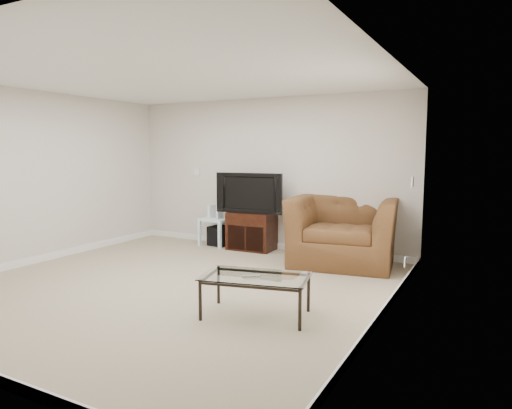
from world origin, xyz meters
The scene contains 18 objects.
floor centered at (0.00, 0.00, 0.00)m, with size 5.00×5.00×0.00m, color tan.
ceiling centered at (0.00, 0.00, 2.50)m, with size 5.00×5.00×0.00m, color white.
wall_back centered at (0.00, 2.50, 1.25)m, with size 5.00×0.02×2.50m, color silver.
wall_left centered at (-2.50, 0.00, 1.25)m, with size 0.02×5.00×2.50m, color silver.
wall_right centered at (2.50, 0.00, 1.25)m, with size 0.02×5.00×2.50m, color silver.
plate_back centered at (-1.40, 2.49, 1.25)m, with size 0.12×0.02×0.12m, color white.
plate_right_switch centered at (2.49, 1.60, 1.25)m, with size 0.02×0.09×0.13m, color white.
plate_right_outlet centered at (2.49, 1.30, 0.30)m, with size 0.02×0.08×0.12m, color white.
tv_stand centered at (-0.14, 2.28, 0.31)m, with size 0.75×0.52×0.62m, color black, non-canonical shape.
dvd_player centered at (-0.14, 2.24, 0.52)m, with size 0.44×0.31×0.06m, color black.
television centered at (-0.14, 2.25, 0.95)m, with size 1.06×0.21×0.66m, color black.
side_table centered at (-0.83, 2.28, 0.24)m, with size 0.50×0.50×0.48m, color silver, non-canonical shape.
subwoofer centered at (-0.79, 2.30, 0.17)m, with size 0.33×0.33×0.33m, color black.
game_console centered at (-0.95, 2.27, 0.59)m, with size 0.05×0.16×0.22m, color white.
game_case centered at (-0.77, 2.25, 0.57)m, with size 0.05×0.14×0.19m, color silver.
recliner centered at (1.48, 2.05, 0.65)m, with size 1.49×0.97×1.30m, color #502D1D.
coffee_table centered at (1.37, -0.43, 0.20)m, with size 1.05×0.59×0.41m, color black, non-canonical shape.
remote centered at (1.35, -0.50, 0.42)m, with size 0.16×0.05×0.02m, color #B2B2B7.
Camera 1 is at (3.43, -4.30, 1.63)m, focal length 32.00 mm.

